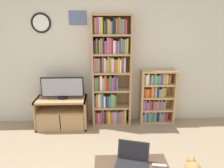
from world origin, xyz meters
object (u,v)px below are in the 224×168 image
television (62,88)px  laptop (132,159)px  bookshelf_short (156,97)px  remote_near_laptop (159,166)px  tv_stand (62,113)px  bookshelf_tall (110,72)px

television → laptop: 2.04m
television → bookshelf_short: bearing=3.9°
bookshelf_short → remote_near_laptop: (-0.39, -1.89, -0.12)m
tv_stand → bookshelf_short: 1.81m
television → bookshelf_short: bookshelf_short is taller
tv_stand → bookshelf_tall: bearing=7.7°
television → laptop: television is taller
bookshelf_tall → bookshelf_short: bookshelf_tall is taller
bookshelf_short → laptop: 1.96m
laptop → bookshelf_short: bearing=85.4°
bookshelf_tall → remote_near_laptop: (0.49, -1.87, -0.63)m
tv_stand → laptop: laptop is taller
tv_stand → bookshelf_tall: size_ratio=0.45×
bookshelf_tall → laptop: bookshelf_tall is taller
tv_stand → bookshelf_short: bearing=4.6°
television → tv_stand: bearing=-146.6°
tv_stand → remote_near_laptop: 2.24m
remote_near_laptop → bookshelf_tall: bearing=25.2°
tv_stand → laptop: 2.02m
television → bookshelf_tall: size_ratio=0.37×
laptop → tv_stand: bearing=139.1°
television → bookshelf_short: 1.77m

